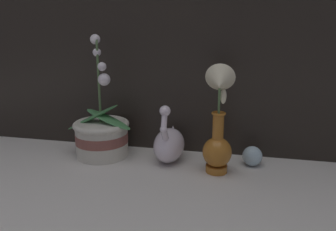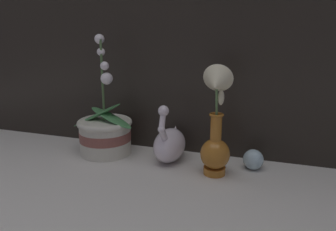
{
  "view_description": "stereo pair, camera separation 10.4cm",
  "coord_description": "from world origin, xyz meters",
  "views": [
    {
      "loc": [
        0.22,
        -0.87,
        0.43
      ],
      "look_at": [
        0.01,
        0.11,
        0.16
      ],
      "focal_mm": 35.0,
      "sensor_mm": 36.0,
      "label": 1
    },
    {
      "loc": [
        0.33,
        -0.84,
        0.43
      ],
      "look_at": [
        0.01,
        0.11,
        0.16
      ],
      "focal_mm": 35.0,
      "sensor_mm": 36.0,
      "label": 2
    }
  ],
  "objects": [
    {
      "name": "ground_plane",
      "position": [
        0.0,
        0.0,
        0.0
      ],
      "size": [
        2.8,
        2.8,
        0.0
      ],
      "primitive_type": "plane",
      "color": "beige"
    },
    {
      "name": "orchid_potted_plant",
      "position": [
        -0.22,
        0.13,
        0.08
      ],
      "size": [
        0.25,
        0.19,
        0.41
      ],
      "color": "beige",
      "rests_on": "ground_plane"
    },
    {
      "name": "swan_figurine",
      "position": [
        0.01,
        0.13,
        0.06
      ],
      "size": [
        0.1,
        0.18,
        0.2
      ],
      "color": "white",
      "rests_on": "ground_plane"
    },
    {
      "name": "blue_vase",
      "position": [
        0.18,
        0.07,
        0.14
      ],
      "size": [
        0.09,
        0.11,
        0.33
      ],
      "color": "#B26B23",
      "rests_on": "ground_plane"
    },
    {
      "name": "glass_sphere",
      "position": [
        0.28,
        0.15,
        0.03
      ],
      "size": [
        0.06,
        0.06,
        0.06
      ],
      "color": "silver",
      "rests_on": "ground_plane"
    }
  ]
}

